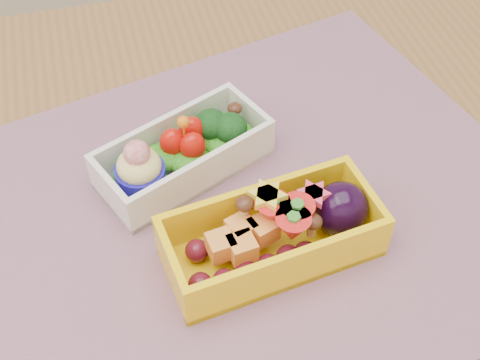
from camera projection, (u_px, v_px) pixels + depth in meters
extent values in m
cube|color=brown|center=(284.00, 250.00, 0.57)|extent=(1.20, 0.80, 0.04)
cube|color=gray|center=(233.00, 214.00, 0.57)|extent=(0.63, 0.53, 0.00)
cube|color=white|center=(184.00, 154.00, 0.59)|extent=(0.17, 0.13, 0.04)
ellipsoid|color=green|center=(184.00, 159.00, 0.60)|extent=(0.16, 0.11, 0.02)
cylinder|color=#1C16AA|center=(141.00, 179.00, 0.57)|extent=(0.05, 0.05, 0.03)
sphere|color=red|center=(137.00, 153.00, 0.55)|extent=(0.02, 0.02, 0.02)
ellipsoid|color=#BC1007|center=(173.00, 143.00, 0.58)|extent=(0.02, 0.02, 0.03)
ellipsoid|color=#BC1007|center=(193.00, 146.00, 0.58)|extent=(0.02, 0.02, 0.03)
ellipsoid|color=#BC1007|center=(192.00, 131.00, 0.59)|extent=(0.02, 0.02, 0.03)
sphere|color=orange|center=(183.00, 122.00, 0.57)|extent=(0.01, 0.01, 0.01)
ellipsoid|color=black|center=(211.00, 124.00, 0.60)|extent=(0.03, 0.03, 0.03)
ellipsoid|color=black|center=(230.00, 128.00, 0.60)|extent=(0.03, 0.03, 0.03)
ellipsoid|color=#3F2111|center=(235.00, 108.00, 0.61)|extent=(0.01, 0.01, 0.01)
cube|color=yellow|center=(272.00, 236.00, 0.53)|extent=(0.19, 0.10, 0.05)
ellipsoid|color=#520F1E|center=(233.00, 260.00, 0.52)|extent=(0.10, 0.06, 0.02)
cube|color=orange|center=(241.00, 238.00, 0.52)|extent=(0.05, 0.04, 0.02)
cone|color=red|center=(272.00, 213.00, 0.52)|extent=(0.03, 0.03, 0.03)
cone|color=red|center=(296.00, 216.00, 0.52)|extent=(0.03, 0.03, 0.03)
cone|color=red|center=(293.00, 229.00, 0.51)|extent=(0.03, 0.03, 0.03)
cylinder|color=yellow|center=(267.00, 195.00, 0.51)|extent=(0.03, 0.03, 0.01)
cylinder|color=#E53F5B|center=(314.00, 194.00, 0.52)|extent=(0.03, 0.03, 0.01)
ellipsoid|color=#3F2111|center=(244.00, 217.00, 0.52)|extent=(0.02, 0.02, 0.01)
ellipsoid|color=#3F2111|center=(312.00, 228.00, 0.52)|extent=(0.02, 0.02, 0.01)
ellipsoid|color=black|center=(340.00, 209.00, 0.54)|extent=(0.05, 0.05, 0.05)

